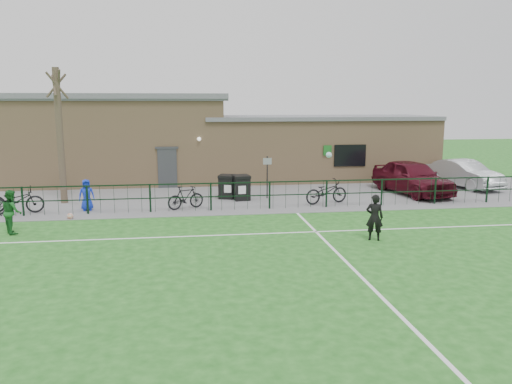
{
  "coord_description": "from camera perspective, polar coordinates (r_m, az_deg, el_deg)",
  "views": [
    {
      "loc": [
        -2.43,
        -12.61,
        4.51
      ],
      "look_at": [
        0.0,
        5.0,
        1.3
      ],
      "focal_mm": 35.0,
      "sensor_mm": 36.0,
      "label": 1
    }
  ],
  "objects": [
    {
      "name": "bare_tree",
      "position": [
        23.81,
        -21.49,
        5.89
      ],
      "size": [
        0.3,
        0.3,
        6.0
      ],
      "primitive_type": "cylinder",
      "color": "#47382B",
      "rests_on": "ground"
    },
    {
      "name": "bicycle_d",
      "position": [
        21.42,
        -8.04,
        -0.62
      ],
      "size": [
        1.69,
        1.12,
        0.99
      ],
      "primitive_type": "imported",
      "rotation": [
        0.0,
        0.0,
        2.01
      ],
      "color": "black",
      "rests_on": "paving_strip"
    },
    {
      "name": "ground",
      "position": [
        13.61,
        2.92,
        -9.13
      ],
      "size": [
        90.0,
        90.0,
        0.0
      ],
      "primitive_type": "plane",
      "color": "#1C5B1A",
      "rests_on": "ground"
    },
    {
      "name": "car_silver",
      "position": [
        28.83,
        22.66,
        1.94
      ],
      "size": [
        2.55,
        4.65,
        1.45
      ],
      "primitive_type": "imported",
      "rotation": [
        0.0,
        0.0,
        0.24
      ],
      "color": "#B1B5B9",
      "rests_on": "paving_strip"
    },
    {
      "name": "pitch_line_mid",
      "position": [
        17.38,
        0.45,
        -4.79
      ],
      "size": [
        28.0,
        0.1,
        0.01
      ],
      "primitive_type": "cube",
      "color": "white",
      "rests_on": "ground"
    },
    {
      "name": "sign_post",
      "position": [
        23.54,
        1.29,
        1.7
      ],
      "size": [
        0.06,
        0.06,
        2.0
      ],
      "primitive_type": "cylinder",
      "rotation": [
        0.0,
        0.0,
        -0.04
      ],
      "color": "black",
      "rests_on": "paving_strip"
    },
    {
      "name": "clubhouse",
      "position": [
        29.23,
        -4.82,
        5.71
      ],
      "size": [
        24.25,
        5.4,
        4.96
      ],
      "color": "tan",
      "rests_on": "ground"
    },
    {
      "name": "wheelie_bin_left",
      "position": [
        23.62,
        -3.33,
        0.53
      ],
      "size": [
        0.87,
        0.93,
        1.03
      ],
      "primitive_type": "cube",
      "rotation": [
        0.0,
        0.0,
        -0.29
      ],
      "color": "black",
      "rests_on": "paving_strip"
    },
    {
      "name": "pitch_line_touch",
      "position": [
        21.04,
        -1.04,
        -2.13
      ],
      "size": [
        28.0,
        0.1,
        0.01
      ],
      "primitive_type": "cube",
      "color": "white",
      "rests_on": "ground"
    },
    {
      "name": "spectator_child",
      "position": [
        22.06,
        -18.8,
        -0.32
      ],
      "size": [
        0.72,
        0.55,
        1.32
      ],
      "primitive_type": "imported",
      "rotation": [
        0.0,
        0.0,
        0.22
      ],
      "color": "#1531C8",
      "rests_on": "paving_strip"
    },
    {
      "name": "pitch_line_perp",
      "position": [
        14.1,
        11.02,
        -8.59
      ],
      "size": [
        0.1,
        16.0,
        0.01
      ],
      "primitive_type": "cube",
      "color": "white",
      "rests_on": "ground"
    },
    {
      "name": "paving_strip",
      "position": [
        26.6,
        -2.51,
        0.48
      ],
      "size": [
        34.0,
        13.0,
        0.02
      ],
      "primitive_type": "cube",
      "color": "slate",
      "rests_on": "ground"
    },
    {
      "name": "wheelie_bin_right",
      "position": [
        23.21,
        -1.71,
        0.42
      ],
      "size": [
        0.81,
        0.89,
        1.07
      ],
      "primitive_type": "cube",
      "rotation": [
        0.0,
        0.0,
        0.15
      ],
      "color": "black",
      "rests_on": "paving_strip"
    },
    {
      "name": "goalkeeper_kick",
      "position": [
        16.93,
        13.22,
        -2.59
      ],
      "size": [
        1.33,
        2.82,
        2.71
      ],
      "color": "black",
      "rests_on": "ground"
    },
    {
      "name": "bicycle_c",
      "position": [
        22.44,
        -25.74,
        -0.89
      ],
      "size": [
        2.23,
        1.28,
        1.11
      ],
      "primitive_type": "imported",
      "rotation": [
        0.0,
        0.0,
        1.85
      ],
      "color": "black",
      "rests_on": "paving_strip"
    },
    {
      "name": "outfield_player",
      "position": [
        19.27,
        -26.14,
        -2.03
      ],
      "size": [
        0.87,
        0.93,
        1.53
      ],
      "primitive_type": "imported",
      "rotation": [
        0.0,
        0.0,
        2.08
      ],
      "color": "#1B5F23",
      "rests_on": "ground"
    },
    {
      "name": "bicycle_e",
      "position": [
        22.54,
        8.04,
        0.05
      ],
      "size": [
        2.19,
        1.25,
        1.09
      ],
      "primitive_type": "imported",
      "rotation": [
        0.0,
        0.0,
        1.84
      ],
      "color": "black",
      "rests_on": "paving_strip"
    },
    {
      "name": "perimeter_fence",
      "position": [
        21.11,
        -1.11,
        -0.44
      ],
      "size": [
        28.0,
        0.1,
        1.2
      ],
      "primitive_type": "cube",
      "color": "black",
      "rests_on": "ground"
    },
    {
      "name": "car_maroon",
      "position": [
        25.86,
        17.41,
        1.64
      ],
      "size": [
        2.86,
        5.2,
        1.67
      ],
      "primitive_type": "imported",
      "rotation": [
        0.0,
        0.0,
        0.19
      ],
      "color": "#4C0D1A",
      "rests_on": "paving_strip"
    },
    {
      "name": "ball_ground",
      "position": [
        20.8,
        -20.47,
        -2.6
      ],
      "size": [
        0.24,
        0.24,
        0.24
      ],
      "primitive_type": "sphere",
      "color": "silver",
      "rests_on": "ground"
    }
  ]
}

